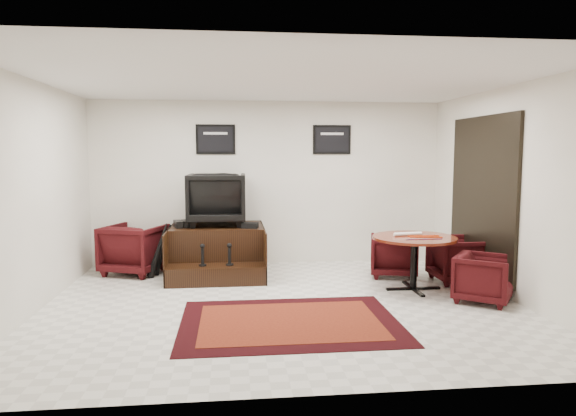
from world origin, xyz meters
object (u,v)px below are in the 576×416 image
object	(u,v)px
shine_chair	(217,196)
armchair_side	(134,246)
table_chair_window	(459,257)
meeting_table	(414,243)
table_chair_back	(394,253)
shine_podium	(217,252)
table_chair_corner	(484,276)

from	to	relation	value
shine_chair	armchair_side	bearing A→B (deg)	1.19
table_chair_window	shine_chair	bearing A→B (deg)	73.31
shine_chair	meeting_table	size ratio (longest dim) A/B	0.81
shine_chair	armchair_side	xyz separation A→B (m)	(-1.32, -0.00, -0.79)
shine_chair	table_chair_back	distance (m)	2.95
armchair_side	shine_podium	bearing A→B (deg)	-165.70
shine_podium	shine_chair	bearing A→B (deg)	90.00
meeting_table	table_chair_back	xyz separation A→B (m)	(-0.03, 0.82, -0.31)
shine_podium	meeting_table	size ratio (longest dim) A/B	1.31
table_chair_back	shine_podium	bearing A→B (deg)	5.18
shine_chair	table_chair_corner	distance (m)	4.16
meeting_table	table_chair_corner	distance (m)	1.02
shine_chair	table_chair_window	distance (m)	3.86
armchair_side	table_chair_corner	xyz separation A→B (m)	(4.78, -2.12, -0.09)
shine_chair	table_chair_back	bearing A→B (deg)	168.32
shine_podium	table_chair_window	bearing A→B (deg)	-14.57
table_chair_corner	armchair_side	bearing A→B (deg)	102.88
meeting_table	shine_chair	bearing A→B (deg)	152.43
shine_chair	table_chair_window	world-z (taller)	shine_chair
armchair_side	table_chair_window	distance (m)	5.03
table_chair_back	table_chair_corner	xyz separation A→B (m)	(0.72, -1.50, -0.02)
table_chair_window	table_chair_corner	world-z (taller)	table_chair_window
table_chair_window	table_chair_back	bearing A→B (deg)	61.61
meeting_table	table_chair_corner	bearing A→B (deg)	-44.35
table_chair_window	table_chair_corner	size ratio (longest dim) A/B	1.10
table_chair_back	shine_chair	bearing A→B (deg)	2.16
meeting_table	shine_podium	bearing A→B (deg)	154.92
shine_podium	table_chair_window	xyz separation A→B (m)	(3.60, -0.94, 0.03)
meeting_table	table_chair_window	bearing A→B (deg)	23.66
shine_podium	armchair_side	distance (m)	1.33
shine_chair	armchair_side	size ratio (longest dim) A/B	1.07
table_chair_back	meeting_table	bearing A→B (deg)	106.76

